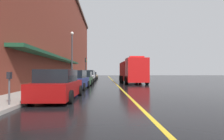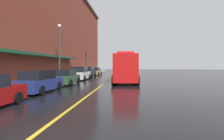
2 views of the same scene
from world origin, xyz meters
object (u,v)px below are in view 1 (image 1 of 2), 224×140
object	(u,v)px
parked_car_1	(75,80)
street_lamp_left	(72,51)
parked_car_3	(88,76)
parking_meter_0	(77,75)
fire_truck	(132,71)
parked_car_5	(93,76)
parked_car_2	(84,79)
parking_meter_2	(66,76)
parking_meter_3	(9,82)
parking_meter_1	(83,74)
traffic_light_near	(86,64)
parked_car_4	(90,76)
parked_car_0	(59,85)

from	to	relation	value
parked_car_1	street_lamp_left	world-z (taller)	street_lamp_left
parked_car_3	parking_meter_0	bearing A→B (deg)	146.14
parked_car_3	fire_truck	size ratio (longest dim) A/B	0.54
street_lamp_left	parked_car_1	bearing A→B (deg)	-78.09
parking_meter_0	parked_car_5	bearing A→B (deg)	84.24
parked_car_2	parking_meter_2	xyz separation A→B (m)	(-1.49, -2.80, 0.33)
parked_car_3	parking_meter_3	size ratio (longest dim) A/B	3.47
parking_meter_0	parking_meter_1	bearing A→B (deg)	90.00
parked_car_5	fire_truck	xyz separation A→B (m)	(6.27, -14.58, 0.88)
parked_car_3	parking_meter_2	size ratio (longest dim) A/B	3.47
fire_truck	parking_meter_1	distance (m)	12.19
fire_truck	parking_meter_2	bearing A→B (deg)	-54.18
parked_car_1	parked_car_3	xyz separation A→B (m)	(0.03, 11.66, 0.06)
parked_car_3	traffic_light_near	size ratio (longest dim) A/B	1.07
parked_car_4	fire_truck	distance (m)	10.59
parked_car_0	street_lamp_left	world-z (taller)	street_lamp_left
parked_car_5	parked_car_1	bearing A→B (deg)	-177.85
fire_truck	parked_car_3	bearing A→B (deg)	-118.31
parked_car_5	parked_car_3	bearing A→B (deg)	-177.66
parked_car_2	parking_meter_1	world-z (taller)	parked_car_2
parking_meter_2	parked_car_0	bearing A→B (deg)	-80.70
parked_car_5	traffic_light_near	distance (m)	3.25
parked_car_1	parked_car_3	distance (m)	11.66
parking_meter_2	parking_meter_3	size ratio (longest dim) A/B	1.00
parked_car_0	parking_meter_1	size ratio (longest dim) A/B	3.56
parked_car_2	traffic_light_near	world-z (taller)	traffic_light_near
parked_car_1	parking_meter_3	xyz separation A→B (m)	(-1.38, -8.12, 0.29)
fire_truck	street_lamp_left	xyz separation A→B (m)	(-8.23, 0.91, 2.79)
parked_car_4	parking_meter_0	xyz separation A→B (m)	(-1.31, -7.37, 0.24)
fire_truck	traffic_light_near	size ratio (longest dim) A/B	2.00
parked_car_2	fire_truck	distance (m)	6.88
parking_meter_2	parking_meter_3	distance (m)	10.83
parked_car_5	parked_car_4	bearing A→B (deg)	-178.34
parked_car_3	parked_car_5	size ratio (longest dim) A/B	1.05
traffic_light_near	parked_car_3	bearing A→B (deg)	-82.09
parked_car_1	parking_meter_3	distance (m)	8.24
street_lamp_left	traffic_light_near	xyz separation A→B (m)	(0.66, 11.95, -1.24)
parked_car_4	parking_meter_2	bearing A→B (deg)	176.62
parked_car_1	parking_meter_3	world-z (taller)	parked_car_1
fire_truck	parked_car_5	bearing A→B (deg)	-158.07
parking_meter_1	traffic_light_near	size ratio (longest dim) A/B	0.31
parked_car_1	parked_car_3	size ratio (longest dim) A/B	1.02
parked_car_3	street_lamp_left	bearing A→B (deg)	138.78
parked_car_3	fire_truck	world-z (taller)	fire_truck
parking_meter_0	fire_truck	bearing A→B (deg)	-8.20
parking_meter_2	street_lamp_left	size ratio (longest dim) A/B	0.19
parked_car_2	parked_car_4	bearing A→B (deg)	1.35
parked_car_0	parking_meter_1	distance (m)	23.81
parked_car_3	parking_meter_2	distance (m)	9.06
fire_truck	parking_meter_2	xyz separation A→B (m)	(-7.63, -5.78, -0.55)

